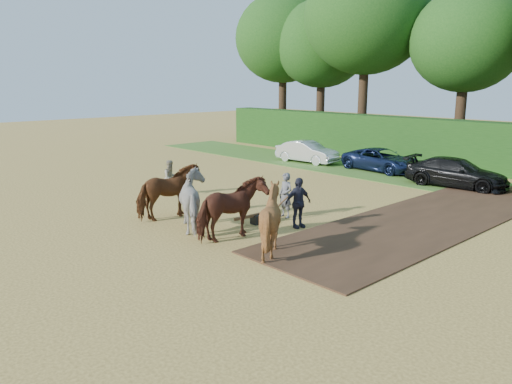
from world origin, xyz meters
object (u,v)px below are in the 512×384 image
object	(u,v)px
plough_team	(216,204)
parked_cars	(511,178)
spectator_near	(171,178)
spectator_far	(298,203)

from	to	relation	value
plough_team	parked_cars	distance (m)	15.30
spectator_near	plough_team	distance (m)	6.66
parked_cars	plough_team	bearing A→B (deg)	-106.96
spectator_far	plough_team	size ratio (longest dim) A/B	0.27
spectator_near	parked_cars	distance (m)	16.42
parked_cars	spectator_near	bearing A→B (deg)	-130.84
spectator_near	spectator_far	bearing A→B (deg)	-82.89
spectator_near	spectator_far	distance (m)	7.74
plough_team	spectator_near	bearing A→B (deg)	160.61
spectator_far	parked_cars	size ratio (longest dim) A/B	0.06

